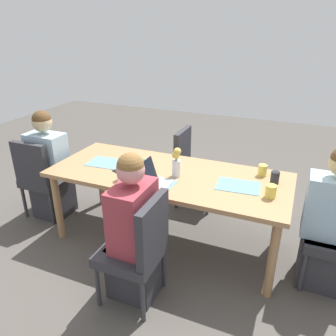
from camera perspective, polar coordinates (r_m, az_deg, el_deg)
The scene contains 20 objects.
ground_plane at distance 3.36m, azimuth -0.00°, elevation -12.37°, with size 10.00×10.00×0.00m, color #4C4742.
dining_table at distance 3.02m, azimuth -0.00°, elevation -2.16°, with size 2.19×0.90×0.74m.
chair_head_right_left_near at distance 3.76m, azimuth -21.34°, elevation -1.18°, with size 0.44×0.44×0.90m.
person_head_right_left_near at distance 3.76m, azimuth -19.97°, elevation -0.52°, with size 0.40×0.36×1.19m.
chair_head_left_left_mid at distance 2.97m, azimuth 27.28°, elevation -9.11°, with size 0.44×0.44×0.90m.
person_head_left_left_mid at distance 2.89m, azimuth 26.26°, elevation -9.25°, with size 0.40×0.36×1.19m.
chair_far_left_far at distance 2.46m, azimuth -5.07°, elevation -13.42°, with size 0.44×0.44×0.90m.
person_far_left_far at distance 2.51m, azimuth -5.99°, elevation -11.74°, with size 0.36×0.40×1.19m.
chair_near_right_near at distance 3.78m, azimuth 4.15°, elevation 0.63°, with size 0.44×0.44×0.90m.
flower_vase at distance 2.86m, azimuth 1.47°, elevation 1.20°, with size 0.08×0.08×0.27m.
placemat_head_right_left_near at distance 3.26m, azimuth -10.66°, elevation 0.92°, with size 0.36×0.26×0.00m, color slate.
placemat_head_left_left_mid at distance 2.81m, azimuth 12.18°, elevation -3.06°, with size 0.36×0.26×0.00m, color slate.
placemat_far_left_far at distance 2.74m, azimuth -2.14°, elevation -3.23°, with size 0.36×0.26×0.00m, color slate.
laptop_far_left_far at distance 2.71m, azimuth -2.82°, elevation -2.53°, with size 0.22×0.32×0.21m.
coffee_mug_near_left at distance 3.02m, azimuth -4.78°, elevation 0.46°, with size 0.09×0.09×0.11m, color #47704C.
coffee_mug_near_right at distance 2.86m, azimuth -8.20°, elevation -1.29°, with size 0.08×0.08×0.09m, color white.
coffee_mug_centre_left at distance 2.67m, azimuth 17.54°, elevation -3.92°, with size 0.08×0.08×0.11m, color #DBC64C.
coffee_mug_centre_right at distance 3.04m, azimuth 16.21°, elevation -0.38°, with size 0.08×0.08×0.10m, color #DBC64C.
coffee_mug_far_left at distance 2.92m, azimuth 18.21°, elevation -1.60°, with size 0.07×0.07×0.11m, color #232328.
phone_black at distance 3.03m, azimuth -8.37°, elevation -0.70°, with size 0.15×0.07×0.01m, color black.
Camera 1 is at (-1.05, 2.50, 1.98)m, focal length 34.83 mm.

